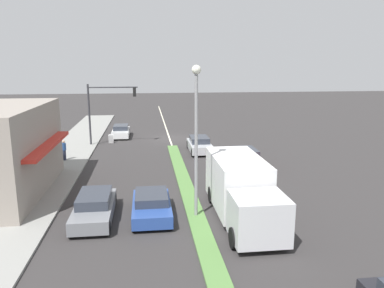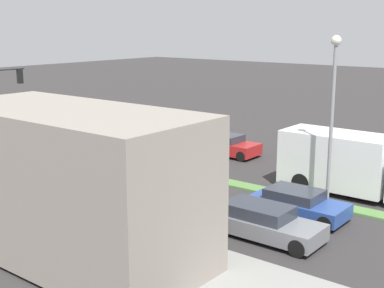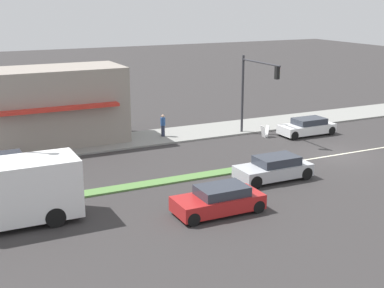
# 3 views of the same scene
# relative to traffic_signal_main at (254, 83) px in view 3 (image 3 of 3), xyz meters

# --- Properties ---
(ground_plane) EXTENTS (160.00, 160.00, 0.00)m
(ground_plane) POSITION_rel_traffic_signal_main_xyz_m (-6.12, 15.39, -3.90)
(ground_plane) COLOR #333030
(sidewalk_right) EXTENTS (4.00, 73.00, 0.12)m
(sidewalk_right) POSITION_rel_traffic_signal_main_xyz_m (2.88, 15.89, -3.84)
(sidewalk_right) COLOR gray
(sidewalk_right) RESTS_ON ground
(lane_marking_center) EXTENTS (0.16, 60.00, 0.01)m
(lane_marking_center) POSITION_rel_traffic_signal_main_xyz_m (-6.12, -2.61, -3.90)
(lane_marking_center) COLOR beige
(lane_marking_center) RESTS_ON ground
(building_corner_store) EXTENTS (5.14, 9.88, 5.08)m
(building_corner_store) POSITION_rel_traffic_signal_main_xyz_m (4.42, 13.24, -1.24)
(building_corner_store) COLOR gray
(building_corner_store) RESTS_ON sidewalk_right
(traffic_signal_main) EXTENTS (4.59, 0.34, 5.60)m
(traffic_signal_main) POSITION_rel_traffic_signal_main_xyz_m (0.00, 0.00, 0.00)
(traffic_signal_main) COLOR #333338
(traffic_signal_main) RESTS_ON sidewalk_right
(pedestrian) EXTENTS (0.34, 0.34, 1.57)m
(pedestrian) POSITION_rel_traffic_signal_main_xyz_m (2.66, 5.77, -2.95)
(pedestrian) COLOR #282D42
(pedestrian) RESTS_ON sidewalk_right
(warning_aframe_sign) EXTENTS (0.45, 0.53, 0.84)m
(warning_aframe_sign) POSITION_rel_traffic_signal_main_xyz_m (-0.36, -0.86, -3.47)
(warning_aframe_sign) COLOR silver
(warning_aframe_sign) RESTS_ON ground
(van_white) EXTENTS (1.74, 4.12, 1.23)m
(van_white) POSITION_rel_traffic_signal_main_xyz_m (-1.12, -3.99, -3.30)
(van_white) COLOR silver
(van_white) RESTS_ON ground
(coupe_blue) EXTENTS (1.90, 4.00, 1.18)m
(coupe_blue) POSITION_rel_traffic_signal_main_xyz_m (-3.92, 17.50, -3.32)
(coupe_blue) COLOR #284793
(coupe_blue) RESTS_ON ground
(hatchback_red) EXTENTS (1.87, 4.16, 1.29)m
(hatchback_red) POSITION_rel_traffic_signal_main_xyz_m (-11.12, 8.82, -3.28)
(hatchback_red) COLOR #AD1E1E
(hatchback_red) RESTS_ON ground
(sedan_silver) EXTENTS (1.82, 4.19, 1.32)m
(sedan_silver) POSITION_rel_traffic_signal_main_xyz_m (-8.32, 3.84, -3.26)
(sedan_silver) COLOR #B7BABF
(sedan_silver) RESTS_ON ground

